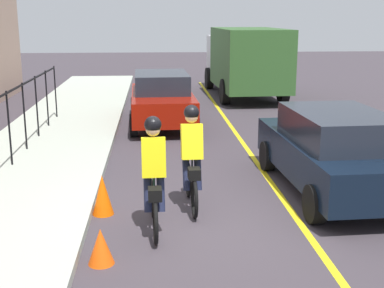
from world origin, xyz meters
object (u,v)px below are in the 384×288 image
at_px(cyclist_lead, 154,175).
at_px(cyclist_follow, 192,158).
at_px(traffic_cone_far, 101,246).
at_px(patrol_sedan, 334,150).
at_px(traffic_cone_near, 103,195).
at_px(box_truck_background, 245,59).
at_px(parked_sedan_rear, 162,98).

bearing_deg(cyclist_lead, cyclist_follow, -35.85).
bearing_deg(traffic_cone_far, patrol_sedan, -56.89).
relative_size(cyclist_follow, patrol_sedan, 0.41).
height_order(traffic_cone_near, traffic_cone_far, traffic_cone_near).
height_order(cyclist_lead, traffic_cone_far, cyclist_lead).
bearing_deg(cyclist_lead, box_truck_background, -17.24).
relative_size(parked_sedan_rear, box_truck_background, 0.66).
relative_size(cyclist_follow, box_truck_background, 0.27).
distance_m(patrol_sedan, parked_sedan_rear, 7.25).
bearing_deg(cyclist_lead, parked_sedan_rear, -3.70).
relative_size(patrol_sedan, box_truck_background, 0.66).
xyz_separation_m(parked_sedan_rear, box_truck_background, (5.50, -3.51, 0.73)).
bearing_deg(cyclist_follow, patrol_sedan, -78.04).
bearing_deg(patrol_sedan, traffic_cone_near, 98.92).
xyz_separation_m(cyclist_lead, traffic_cone_near, (0.79, 0.87, -0.56)).
bearing_deg(traffic_cone_far, parked_sedan_rear, -6.18).
distance_m(parked_sedan_rear, traffic_cone_near, 7.50).
height_order(cyclist_lead, traffic_cone_near, cyclist_lead).
bearing_deg(parked_sedan_rear, cyclist_lead, -3.50).
xyz_separation_m(traffic_cone_near, traffic_cone_far, (-1.83, -0.14, -0.10)).
relative_size(patrol_sedan, traffic_cone_far, 8.87).
height_order(patrol_sedan, box_truck_background, box_truck_background).
bearing_deg(traffic_cone_near, cyclist_lead, -132.20).
distance_m(cyclist_lead, parked_sedan_rear, 8.19).
relative_size(traffic_cone_near, traffic_cone_far, 1.38).
xyz_separation_m(cyclist_follow, box_truck_background, (12.72, -3.13, 0.64)).
relative_size(parked_sedan_rear, traffic_cone_near, 6.40).
distance_m(cyclist_lead, box_truck_background, 14.20).
bearing_deg(traffic_cone_far, box_truck_background, -17.02).
height_order(patrol_sedan, traffic_cone_near, patrol_sedan).
height_order(cyclist_follow, parked_sedan_rear, cyclist_follow).
height_order(cyclist_lead, patrol_sedan, cyclist_lead).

